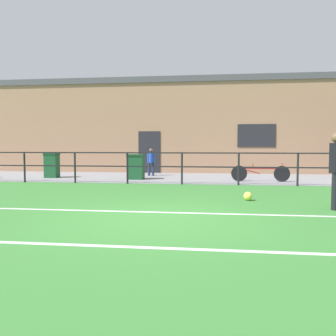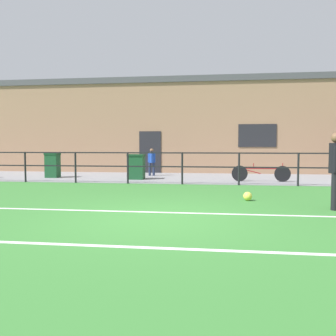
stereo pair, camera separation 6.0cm
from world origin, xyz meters
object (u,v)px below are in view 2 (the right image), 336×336
Objects in this scene: soccer_ball_match at (248,196)px; trash_bin_0 at (53,165)px; trash_bin_1 at (136,167)px; spectator_child at (152,160)px; player_goalkeeper at (336,166)px; bicycle_parked_0 at (261,173)px.

soccer_ball_match is 0.21× the size of trash_bin_0.
spectator_child is at bearing 79.64° from trash_bin_1.
trash_bin_1 is at bearing 74.48° from spectator_child.
trash_bin_0 is (-9.52, 6.31, -0.40)m from player_goalkeeper.
soccer_ball_match is at bearing -34.43° from trash_bin_0.
trash_bin_0 is at bearing 176.35° from bicycle_parked_0.
soccer_ball_match is at bearing -100.55° from bicycle_parked_0.
trash_bin_1 is (-5.80, 6.06, -0.42)m from player_goalkeeper.
trash_bin_0 reaches higher than trash_bin_1.
bicycle_parked_0 is 8.65m from trash_bin_0.
player_goalkeeper is at bearing 119.98° from spectator_child.
soccer_ball_match is 0.10× the size of bicycle_parked_0.
spectator_child reaches higher than trash_bin_1.
player_goalkeeper is 0.76× the size of bicycle_parked_0.
player_goalkeeper is 7.51× the size of soccer_ball_match.
bicycle_parked_0 is at bearing -3.42° from trash_bin_1.
bicycle_parked_0 is 2.16× the size of trash_bin_1.
spectator_child is 1.22× the size of trash_bin_1.
player_goalkeeper is 5.86m from bicycle_parked_0.
trash_bin_0 is at bearing -103.17° from player_goalkeeper.
spectator_child is (-5.49, 7.80, -0.23)m from player_goalkeeper.
soccer_ball_match is at bearing 113.46° from spectator_child.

